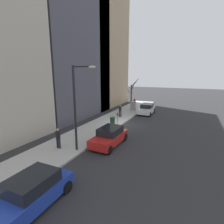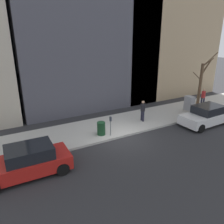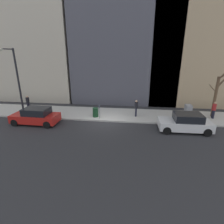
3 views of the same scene
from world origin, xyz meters
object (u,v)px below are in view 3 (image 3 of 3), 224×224
bare_tree (216,95)px  pedestrian_far_corner (28,102)px  parked_car_red (36,116)px  parking_meter (99,110)px  pedestrian_near_meter (214,109)px  streetlamp (16,77)px  utility_box (188,112)px  trash_bin (96,112)px  parked_car_white (185,123)px  pedestrian_midblock (136,107)px

bare_tree → pedestrian_far_corner: bearing=91.5°
parked_car_red → bare_tree: size_ratio=0.84×
parking_meter → pedestrian_near_meter: size_ratio=0.81×
pedestrian_near_meter → pedestrian_far_corner: same height
streetlamp → pedestrian_far_corner: size_ratio=3.92×
parked_car_red → utility_box: (2.50, -14.03, 0.11)m
trash_bin → pedestrian_far_corner: bearing=81.6°
parked_car_white → pedestrian_near_meter: (3.07, -3.41, 0.35)m
trash_bin → pedestrian_midblock: size_ratio=0.54×
bare_tree → pedestrian_far_corner: size_ratio=3.05×
utility_box → pedestrian_near_meter: pedestrian_near_meter is taller
utility_box → bare_tree: size_ratio=0.28×
parked_car_white → trash_bin: bearing=74.7°
utility_box → bare_tree: 3.43m
parking_meter → trash_bin: 0.76m
streetlamp → trash_bin: streetlamp is taller
parked_car_white → utility_box: bearing=-19.9°
utility_box → streetlamp: 16.72m
streetlamp → bare_tree: size_ratio=1.29×
parked_car_red → pedestrian_near_meter: size_ratio=2.56×
bare_tree → pedestrian_far_corner: bare_tree is taller
parked_car_red → trash_bin: size_ratio=4.72×
parking_meter → trash_bin: parking_meter is taller
bare_tree → pedestrian_midblock: bare_tree is taller
parked_car_white → parking_meter: 7.75m
parking_meter → streetlamp: (-0.17, 7.96, 3.04)m
parked_car_red → pedestrian_near_meter: pedestrian_near_meter is taller
parking_meter → pedestrian_far_corner: pedestrian_far_corner is taller
pedestrian_midblock → pedestrian_far_corner: (0.48, 11.86, 0.00)m
pedestrian_near_meter → pedestrian_far_corner: (0.15, 19.32, 0.00)m
pedestrian_near_meter → parked_car_red: bearing=-85.2°
parked_car_white → pedestrian_far_corner: size_ratio=2.55×
bare_tree → pedestrian_near_meter: size_ratio=3.05×
parked_car_white → trash_bin: 8.32m
parked_car_red → streetlamp: size_ratio=0.65×
parking_meter → streetlamp: 8.52m
parked_car_white → trash_bin: parked_car_white is taller
parking_meter → streetlamp: bearing=91.2°
parked_car_red → parking_meter: (1.65, -5.60, 0.24)m
pedestrian_near_meter → pedestrian_far_corner: bearing=-96.2°
trash_bin → pedestrian_midblock: bearing=-80.4°
pedestrian_far_corner → pedestrian_midblock: bearing=-88.8°
pedestrian_near_meter → utility_box: bearing=-82.5°
utility_box → pedestrian_near_meter: bearing=-76.7°
parked_car_red → streetlamp: (1.49, 2.36, 3.28)m
parked_car_red → bare_tree: bearing=-75.9°
parked_car_white → utility_box: 2.61m
parked_car_white → streetlamp: size_ratio=0.65×
parked_car_red → streetlamp: streetlamp is taller
parking_meter → parked_car_red: bearing=106.5°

